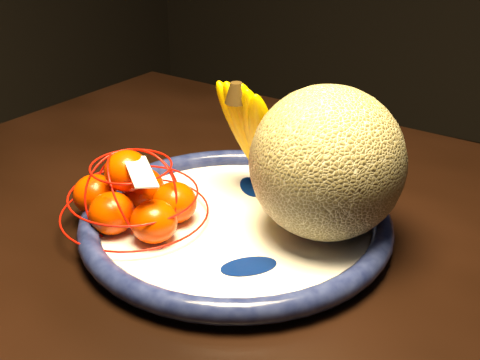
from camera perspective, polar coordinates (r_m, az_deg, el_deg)
The scene contains 6 objects.
dining_table at distance 0.80m, azimuth 9.16°, elevation -10.37°, with size 1.43×0.91×0.70m.
fruit_bowl at distance 0.76m, azimuth -0.40°, elevation -3.98°, with size 0.39×0.39×0.03m.
cantaloupe at distance 0.71m, azimuth 8.24°, elevation 1.60°, with size 0.18×0.18×0.18m, color olive.
banana_bunch at distance 0.80m, azimuth 1.43°, elevation 4.64°, with size 0.11×0.11×0.17m.
mandarin_bag at distance 0.76m, azimuth -10.02°, elevation -1.70°, with size 0.23×0.23×0.12m.
price_tag at distance 0.71m, azimuth -9.42°, elevation 0.78°, with size 0.07×0.03×0.00m, color white.
Camera 1 is at (0.23, -0.53, 1.10)m, focal length 45.00 mm.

